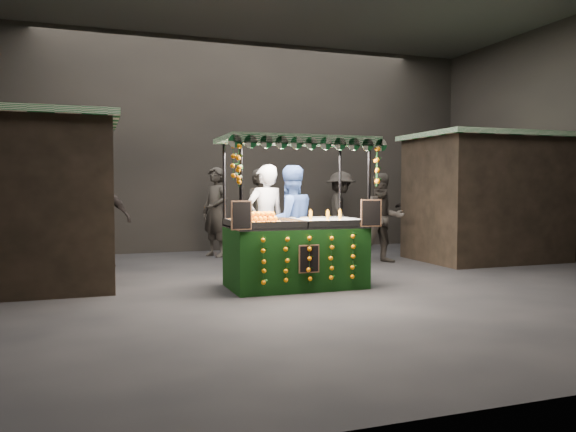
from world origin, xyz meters
name	(u,v)px	position (x,y,z in m)	size (l,w,h in m)	color
ground	(315,283)	(0.00, 0.00, 0.00)	(12.00, 12.00, 0.00)	black
market_hall	(316,66)	(0.00, 0.00, 3.38)	(12.10, 10.10, 5.05)	black
neighbour_stall_left	(12,201)	(-4.40, 1.00, 1.31)	(3.00, 2.20, 2.60)	black
neighbour_stall_right	(485,197)	(4.40, 1.50, 1.31)	(3.00, 2.20, 2.60)	black
juice_stall	(296,241)	(-0.39, -0.22, 0.70)	(2.32, 1.37, 2.25)	black
vendor_grey	(266,222)	(-0.59, 0.74, 0.94)	(0.76, 0.58, 1.88)	#929298
vendor_blue	(290,222)	(-0.22, 0.58, 0.93)	(0.98, 0.80, 1.87)	navy
shopper_0	(262,216)	(-0.15, 2.44, 0.94)	(0.73, 0.52, 1.88)	#282520
shopper_1	(383,218)	(2.18, 1.80, 0.90)	(0.98, 0.83, 1.79)	#2B2723
shopper_2	(102,220)	(-3.14, 2.57, 0.92)	(1.17, 0.85, 1.85)	black
shopper_3	(341,211)	(2.37, 4.22, 0.95)	(1.08, 1.39, 1.89)	#292521
shopper_4	(25,224)	(-4.50, 3.49, 0.82)	(0.94, 0.80, 1.64)	black
shopper_5	(429,210)	(4.50, 3.70, 0.96)	(1.66, 1.66, 1.92)	black
shopper_6	(215,212)	(-0.78, 3.88, 0.97)	(0.77, 0.85, 1.95)	#2B2723
shopper_7	(421,219)	(3.65, 2.72, 0.80)	(0.97, 0.98, 1.59)	#2D2725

